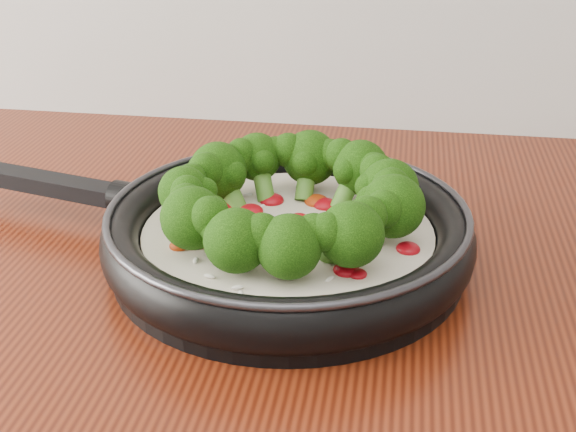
# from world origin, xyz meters

# --- Properties ---
(skillet) EXTENTS (0.57, 0.42, 0.10)m
(skillet) POSITION_xyz_m (-0.03, 1.09, 0.94)
(skillet) COLOR black
(skillet) RESTS_ON counter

